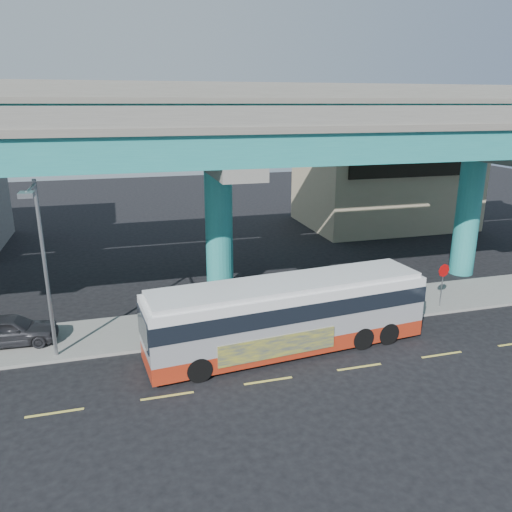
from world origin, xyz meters
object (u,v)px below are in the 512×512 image
object	(u,v)px
stop_sign	(443,276)
transit_bus	(288,313)
parked_car	(10,330)
street_lamp	(41,248)

from	to	relation	value
stop_sign	transit_bus	bearing A→B (deg)	-153.65
transit_bus	stop_sign	bearing A→B (deg)	7.05
transit_bus	parked_car	xyz separation A→B (m)	(-12.00, 3.58, -0.93)
transit_bus	parked_car	distance (m)	12.55
street_lamp	stop_sign	size ratio (longest dim) A/B	3.18
transit_bus	street_lamp	size ratio (longest dim) A/B	1.68
street_lamp	stop_sign	xyz separation A→B (m)	(19.35, 0.74, -3.25)
parked_car	transit_bus	bearing A→B (deg)	-103.19
parked_car	stop_sign	size ratio (longest dim) A/B	1.74
stop_sign	street_lamp	bearing A→B (deg)	-164.15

